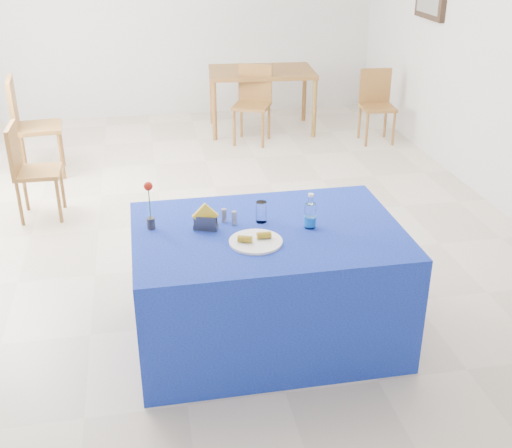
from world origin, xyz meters
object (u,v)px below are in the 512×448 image
Objects in this scene: chair_bg_right at (376,100)px; chair_win_a at (28,165)px; chair_bg_left at (253,98)px; blue_table at (267,284)px; chair_win_b at (27,120)px; oak_table at (262,76)px; water_bottle at (310,216)px; plate at (256,242)px.

chair_bg_right is 4.06m from chair_win_a.
blue_table is at bearing -75.60° from chair_bg_left.
chair_win_b is (-3.88, -0.46, 0.10)m from chair_bg_right.
oak_table is 0.46m from chair_bg_left.
water_bottle is 0.16× the size of oak_table.
oak_table is 3.32m from chair_win_a.
plate reaches higher than oak_table.
blue_table is 3.71m from chair_win_b.
chair_bg_left is (-0.18, -0.39, -0.16)m from oak_table.
plate is 4.44m from chair_bg_right.
blue_table is 1.79× the size of chair_bg_left.
chair_bg_left is 2.93m from chair_win_a.
chair_bg_left reaches higher than chair_win_a.
blue_table is 4.42m from oak_table.
chair_win_b is (-1.80, 3.23, 0.21)m from blue_table.
oak_table is at bearing 78.44° from plate.
chair_bg_right reaches higher than plate.
oak_table is (0.56, 4.35, -0.15)m from water_bottle.
chair_win_a is at bearing -178.52° from chair_win_b.
chair_win_b is at bearing 6.94° from chair_win_a.
chair_win_a is at bearing -138.91° from oak_table.
chair_bg_left is 2.55m from chair_win_b.
chair_bg_right is (2.07, 3.70, 0.10)m from blue_table.
blue_table is at bearing -141.62° from chair_win_a.
water_bottle is at bearing -4.11° from blue_table.
chair_win_a is (-1.93, 2.17, -0.34)m from water_bottle.
blue_table is at bearing -100.68° from oak_table.
chair_bg_left reaches higher than chair_bg_right.
plate is 0.36× the size of chair_win_a.
water_bottle is 2.93m from chair_win_a.
plate is at bearing -115.71° from chair_bg_right.
chair_win_b reaches higher than oak_table.
chair_bg_right is at bearing -26.95° from oak_table.
chair_bg_right is at bearing 63.91° from water_bottle.
plate is 0.43m from blue_table.
chair_bg_left is 1.06× the size of chair_bg_right.
chair_win_a reaches higher than chair_bg_right.
plate is 0.19× the size of blue_table.
water_bottle is 0.24× the size of chair_bg_left.
blue_table is 1.91× the size of chair_bg_right.
oak_table is 2.84m from chair_win_b.
plate is at bearing -158.06° from water_bottle.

